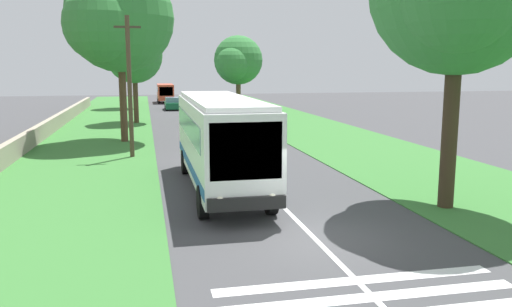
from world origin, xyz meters
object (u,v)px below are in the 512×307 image
(roadside_tree_left_1, at_px, (128,50))
(utility_pole, at_px, (130,85))
(trailing_car_0, at_px, (225,121))
(roadside_tree_left_2, at_px, (116,21))
(roadside_tree_right_0, at_px, (237,62))
(trailing_minibus_0, at_px, (165,91))
(coach_bus, at_px, (220,137))
(roadside_tree_left_0, at_px, (133,57))
(trailing_car_1, at_px, (217,113))
(trailing_car_2, at_px, (207,107))
(trailing_car_3, at_px, (173,104))

(roadside_tree_left_1, height_order, utility_pole, roadside_tree_left_1)
(trailing_car_0, xyz_separation_m, roadside_tree_left_2, (-5.69, 7.78, 7.14))
(roadside_tree_right_0, bearing_deg, trailing_minibus_0, 25.77)
(roadside_tree_right_0, height_order, utility_pole, roadside_tree_right_0)
(roadside_tree_left_2, distance_m, utility_pole, 7.26)
(coach_bus, distance_m, utility_pole, 9.41)
(utility_pole, bearing_deg, roadside_tree_left_0, 0.37)
(trailing_minibus_0, distance_m, roadside_tree_left_1, 11.29)
(trailing_car_1, height_order, trailing_minibus_0, trailing_minibus_0)
(roadside_tree_left_0, height_order, utility_pole, roadside_tree_left_0)
(coach_bus, bearing_deg, trailing_minibus_0, 0.08)
(roadside_tree_left_2, relative_size, roadside_tree_right_0, 1.38)
(coach_bus, height_order, roadside_tree_left_2, roadside_tree_left_2)
(coach_bus, distance_m, roadside_tree_right_0, 37.90)
(trailing_minibus_0, bearing_deg, trailing_car_1, -171.41)
(coach_bus, xyz_separation_m, trailing_minibus_0, (52.22, 0.07, -0.60))
(roadside_tree_left_0, bearing_deg, trailing_car_1, -81.45)
(trailing_car_0, height_order, trailing_minibus_0, trailing_minibus_0)
(trailing_car_1, distance_m, roadside_tree_left_2, 16.87)
(trailing_car_2, xyz_separation_m, trailing_car_3, (5.72, 3.34, 0.00))
(trailing_car_1, bearing_deg, roadside_tree_right_0, -20.58)
(roadside_tree_left_0, xyz_separation_m, roadside_tree_right_0, (10.67, -11.02, -0.30))
(coach_bus, relative_size, roadside_tree_left_1, 1.21)
(trailing_car_1, xyz_separation_m, trailing_car_2, (6.98, 0.06, 0.00))
(trailing_car_0, height_order, trailing_car_2, same)
(trailing_car_1, relative_size, roadside_tree_right_0, 0.52)
(trailing_minibus_0, relative_size, utility_pole, 0.79)
(trailing_car_0, bearing_deg, roadside_tree_left_0, 49.07)
(trailing_car_0, distance_m, roadside_tree_right_0, 17.91)
(trailing_car_0, height_order, roadside_tree_left_2, roadside_tree_left_2)
(roadside_tree_left_2, xyz_separation_m, roadside_tree_right_0, (22.49, -11.72, -2.35))
(roadside_tree_left_1, relative_size, roadside_tree_left_2, 0.81)
(trailing_car_0, relative_size, trailing_car_3, 1.00)
(trailing_car_1, height_order, roadside_tree_left_0, roadside_tree_left_0)
(trailing_car_1, height_order, trailing_car_2, same)
(coach_bus, height_order, trailing_minibus_0, coach_bus)
(trailing_car_2, bearing_deg, utility_pole, 164.41)
(trailing_car_0, bearing_deg, utility_pole, 149.42)
(trailing_car_3, relative_size, roadside_tree_left_1, 0.47)
(trailing_car_3, height_order, roadside_tree_left_0, roadside_tree_left_0)
(coach_bus, distance_m, trailing_car_1, 27.79)
(trailing_minibus_0, xyz_separation_m, roadside_tree_right_0, (-15.16, -7.32, 3.92))
(trailing_minibus_0, xyz_separation_m, roadside_tree_left_0, (-25.83, 3.69, 4.22))
(coach_bus, xyz_separation_m, roadside_tree_left_2, (14.57, 4.47, 5.66))
(roadside_tree_left_0, relative_size, roadside_tree_left_2, 0.73)
(trailing_car_1, bearing_deg, coach_bus, 172.42)
(trailing_car_3, xyz_separation_m, utility_pole, (-31.73, 3.92, 3.29))
(trailing_car_1, bearing_deg, roadside_tree_left_2, 147.85)
(trailing_car_1, relative_size, roadside_tree_left_1, 0.47)
(trailing_minibus_0, xyz_separation_m, roadside_tree_left_2, (-37.65, 4.40, 6.26))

